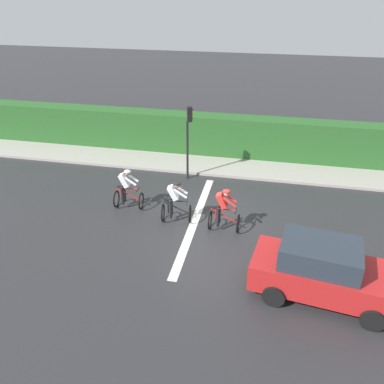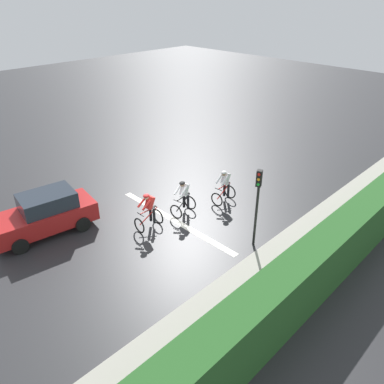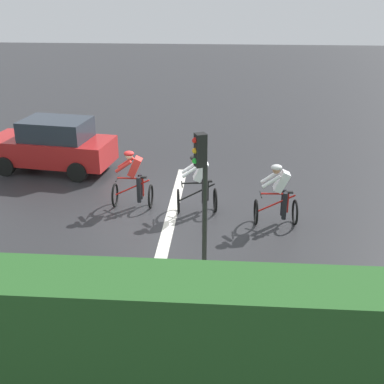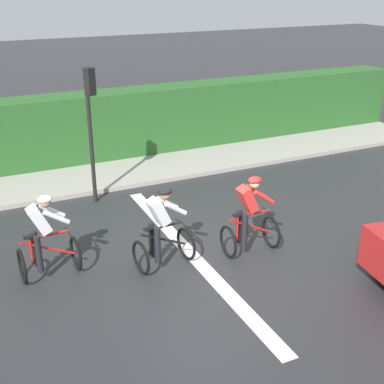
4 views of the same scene
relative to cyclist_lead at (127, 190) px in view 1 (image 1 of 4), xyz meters
name	(u,v)px [view 1 (image 1 of 4)]	position (x,y,z in m)	size (l,w,h in m)	color
ground_plane	(204,222)	(-0.43, -3.17, -0.80)	(80.00, 80.00, 0.00)	#28282B
sidewalk_kerb	(184,160)	(4.89, -1.17, -0.74)	(2.80, 24.73, 0.12)	#9E998E
stone_wall_low	(188,151)	(5.79, -1.17, -0.58)	(0.44, 24.73, 0.43)	gray
hedge_wall	(189,134)	(6.09, -1.17, 0.25)	(1.10, 24.73, 2.10)	#265623
road_marking_stop_line	(195,221)	(-0.43, -2.82, -0.79)	(7.00, 0.30, 0.01)	silver
cyclist_lead	(127,190)	(0.00, 0.00, 0.00)	(0.74, 1.11, 1.66)	black
cyclist_second	(175,203)	(-0.60, -2.10, 0.00)	(0.81, 1.16, 1.66)	black
cyclist_mid	(223,211)	(-0.81, -3.92, 0.00)	(0.69, 1.09, 1.66)	black
car_red	(324,271)	(-3.62, -7.15, 0.08)	(2.32, 4.30, 1.76)	#B21E1E
traffic_light_near_crossing	(189,132)	(3.10, -1.81, 1.43)	(0.26, 0.30, 3.34)	black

